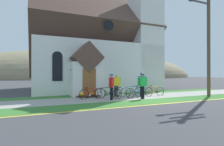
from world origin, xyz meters
TOP-DOWN VIEW (x-y plane):
  - ground at (0.00, 4.00)m, footprint 140.00×140.00m
  - sidewalk_slab at (-1.11, 1.88)m, footprint 32.00×2.74m
  - grass_verge at (-1.11, -0.37)m, footprint 32.00×1.76m
  - church_lawn at (-1.11, 4.05)m, footprint 24.00×1.59m
  - curb_paint_stripe at (-1.11, -1.40)m, footprint 28.00×0.16m
  - church_building at (-0.75, 9.61)m, footprint 12.78×12.04m
  - church_sign at (-3.39, 4.03)m, footprint 2.30×0.17m
  - flower_bed at (-3.40, 3.61)m, footprint 2.00×2.00m
  - bicycle_blue at (-0.47, 1.78)m, footprint 1.75×0.49m
  - bicycle_yellow at (1.44, 1.76)m, footprint 1.77×0.09m
  - bicycle_black at (-3.50, 2.20)m, footprint 1.73×0.37m
  - bicycle_red at (-2.40, 1.91)m, footprint 1.71×0.45m
  - bicycle_silver at (-1.42, 1.38)m, footprint 1.75×0.15m
  - cyclist_in_orange_jersey at (0.45, 2.01)m, footprint 0.69×0.30m
  - cyclist_in_green_jersey at (-0.33, 0.71)m, footprint 0.68×0.29m
  - cyclist_in_blue_jersey at (-1.49, 2.44)m, footprint 0.60×0.45m
  - cyclist_in_red_jersey at (-2.46, 1.08)m, footprint 0.52×0.55m
  - utility_pole at (4.87, -0.15)m, footprint 3.12×0.28m
  - roadside_conifer at (5.46, 8.45)m, footprint 3.24×3.24m
  - distant_hill at (12.42, 60.43)m, footprint 100.84×42.73m

SIDE VIEW (x-z plane):
  - ground at x=0.00m, z-range 0.00..0.00m
  - distant_hill at x=12.42m, z-range -10.84..10.84m
  - curb_paint_stripe at x=-1.11m, z-range 0.00..0.01m
  - grass_verge at x=-1.11m, z-range 0.00..0.01m
  - church_lawn at x=-1.11m, z-range 0.00..0.01m
  - sidewalk_slab at x=-1.11m, z-range 0.00..0.01m
  - flower_bed at x=-3.40m, z-range -0.07..0.27m
  - bicycle_black at x=-3.50m, z-range -0.04..0.76m
  - bicycle_yellow at x=1.44m, z-range -0.04..0.78m
  - bicycle_silver at x=-1.42m, z-range -0.04..0.79m
  - bicycle_red at x=-2.40m, z-range -0.04..0.80m
  - bicycle_blue at x=-0.47m, z-range -0.04..0.81m
  - cyclist_in_blue_jersey at x=-1.49m, z-range 0.14..1.79m
  - cyclist_in_red_jersey at x=-2.46m, z-range 0.15..1.85m
  - cyclist_in_green_jersey at x=-0.33m, z-range 0.16..1.89m
  - cyclist_in_orange_jersey at x=0.45m, z-range 0.17..1.96m
  - church_sign at x=-3.39m, z-range 0.33..2.39m
  - roadside_conifer at x=5.46m, z-range 0.80..7.81m
  - church_building at x=-0.75m, z-range -2.20..11.74m
  - utility_pole at x=4.87m, z-range 0.49..9.85m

